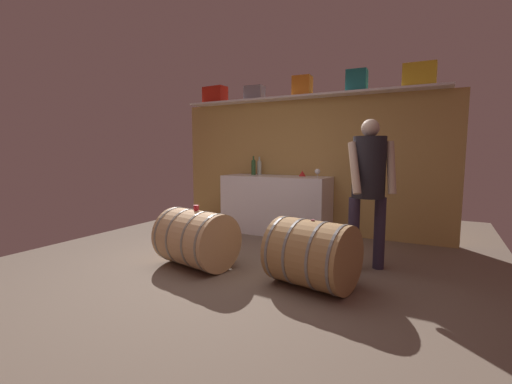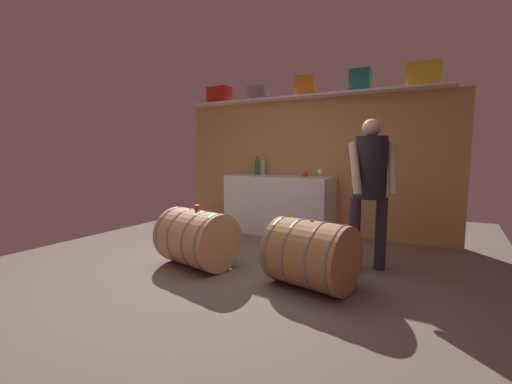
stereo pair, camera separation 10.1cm
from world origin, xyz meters
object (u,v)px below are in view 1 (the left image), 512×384
wine_bottle_clear (259,167)px  toolcase_yellow (420,75)px  toolcase_orange (302,86)px  wine_barrel_far (312,254)px  toolcase_red (215,95)px  wine_barrel_near (196,238)px  toolcase_teal (357,81)px  work_cabinet (276,205)px  wine_glass (317,172)px  tasting_cup (196,208)px  winemaker_pouring (369,179)px  wine_bottle_green (253,167)px  red_funnel (302,173)px  toolcase_grey (254,93)px

wine_bottle_clear → toolcase_yellow: bearing=0.0°
toolcase_orange → wine_barrel_far: toolcase_orange is taller
toolcase_red → wine_barrel_near: bearing=-56.9°
toolcase_red → toolcase_teal: bearing=4.1°
work_cabinet → wine_glass: size_ratio=12.39×
wine_glass → wine_barrel_far: wine_glass is taller
toolcase_orange → wine_glass: size_ratio=2.20×
toolcase_yellow → wine_barrel_near: bearing=-134.3°
toolcase_yellow → toolcase_red: bearing=-179.9°
toolcase_teal → wine_glass: size_ratio=2.25×
toolcase_yellow → wine_bottle_clear: size_ratio=1.36×
toolcase_red → wine_barrel_near: size_ratio=0.44×
toolcase_red → wine_bottle_clear: 1.57m
work_cabinet → wine_bottle_clear: (-0.42, 0.23, 0.61)m
wine_glass → tasting_cup: size_ratio=2.32×
work_cabinet → winemaker_pouring: size_ratio=1.03×
wine_barrel_near → toolcase_yellow: bearing=57.3°
wine_bottle_green → wine_bottle_clear: size_ratio=1.04×
red_funnel → toolcase_grey: bearing=175.1°
wine_bottle_clear → wine_glass: size_ratio=2.19×
wine_bottle_clear → wine_glass: (1.15, -0.34, -0.04)m
work_cabinet → wine_barrel_far: size_ratio=1.95×
toolcase_grey → tasting_cup: size_ratio=5.24×
tasting_cup → toolcase_teal: bearing=59.4°
wine_bottle_green → wine_barrel_far: (1.75, -2.03, -0.75)m
toolcase_red → toolcase_yellow: 3.36m
toolcase_yellow → red_funnel: size_ratio=3.81×
toolcase_yellow → wine_bottle_clear: bearing=-179.9°
toolcase_red → wine_bottle_clear: size_ratio=1.37×
work_cabinet → tasting_cup: size_ratio=28.81×
toolcase_yellow → wine_barrel_near: size_ratio=0.44×
wine_barrel_far → toolcase_yellow: bearing=81.9°
wine_bottle_green → wine_barrel_near: size_ratio=0.34×
wine_barrel_far → toolcase_red: bearing=151.5°
red_funnel → toolcase_teal: bearing=5.6°
wine_bottle_clear → tasting_cup: wine_bottle_clear is taller
wine_barrel_near → winemaker_pouring: size_ratio=0.56×
wine_bottle_clear → winemaker_pouring: winemaker_pouring is taller
toolcase_red → wine_barrel_near: 3.23m
wine_barrel_far → tasting_cup: bearing=-167.4°
toolcase_red → toolcase_orange: bearing=4.1°
red_funnel → wine_barrel_far: 2.35m
toolcase_grey → wine_glass: bearing=-18.2°
wine_bottle_clear → toolcase_teal: bearing=0.0°
toolcase_red → wine_bottle_clear: (0.91, -0.00, -1.28)m
work_cabinet → wine_bottle_clear: 0.77m
wine_bottle_green → wine_bottle_clear: bearing=70.2°
toolcase_yellow → wine_bottle_green: (-2.50, -0.13, -1.29)m
wine_glass → wine_barrel_near: 2.16m
wine_glass → tasting_cup: 2.06m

